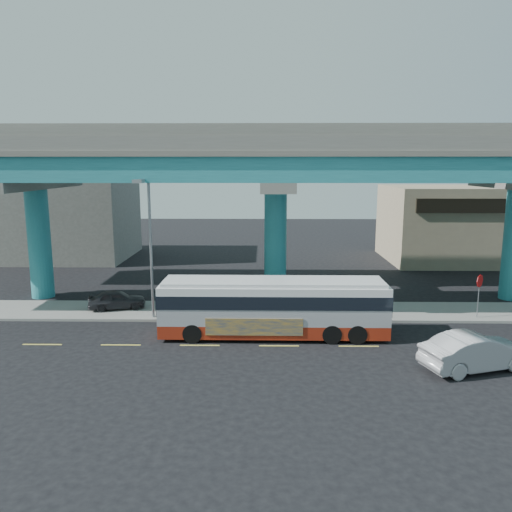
{
  "coord_description": "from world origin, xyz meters",
  "views": [
    {
      "loc": [
        -0.79,
        -24.15,
        8.95
      ],
      "look_at": [
        -1.23,
        4.0,
        3.81
      ],
      "focal_mm": 35.0,
      "sensor_mm": 36.0,
      "label": 1
    }
  ],
  "objects_px": {
    "sedan": "(476,352)",
    "street_lamp": "(148,228)",
    "transit_bus": "(274,305)",
    "stop_sign": "(479,287)",
    "parked_car": "(117,299)"
  },
  "relations": [
    {
      "from": "transit_bus",
      "to": "parked_car",
      "type": "height_order",
      "value": "transit_bus"
    },
    {
      "from": "parked_car",
      "to": "stop_sign",
      "type": "bearing_deg",
      "value": -109.19
    },
    {
      "from": "street_lamp",
      "to": "stop_sign",
      "type": "height_order",
      "value": "street_lamp"
    },
    {
      "from": "sedan",
      "to": "street_lamp",
      "type": "distance_m",
      "value": 17.81
    },
    {
      "from": "sedan",
      "to": "parked_car",
      "type": "relative_size",
      "value": 1.43
    },
    {
      "from": "sedan",
      "to": "parked_car",
      "type": "xyz_separation_m",
      "value": [
        -18.55,
        8.75,
        -0.08
      ]
    },
    {
      "from": "transit_bus",
      "to": "stop_sign",
      "type": "xyz_separation_m",
      "value": [
        12.0,
        2.97,
        0.34
      ]
    },
    {
      "from": "street_lamp",
      "to": "stop_sign",
      "type": "bearing_deg",
      "value": 2.27
    },
    {
      "from": "sedan",
      "to": "stop_sign",
      "type": "xyz_separation_m",
      "value": [
        3.11,
        7.25,
        1.2
      ]
    },
    {
      "from": "parked_car",
      "to": "stop_sign",
      "type": "relative_size",
      "value": 1.43
    },
    {
      "from": "street_lamp",
      "to": "stop_sign",
      "type": "xyz_separation_m",
      "value": [
        19.02,
        0.75,
        -3.46
      ]
    },
    {
      "from": "transit_bus",
      "to": "parked_car",
      "type": "distance_m",
      "value": 10.68
    },
    {
      "from": "transit_bus",
      "to": "sedan",
      "type": "relative_size",
      "value": 2.27
    },
    {
      "from": "parked_car",
      "to": "transit_bus",
      "type": "bearing_deg",
      "value": -130.09
    },
    {
      "from": "transit_bus",
      "to": "stop_sign",
      "type": "relative_size",
      "value": 4.62
    }
  ]
}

